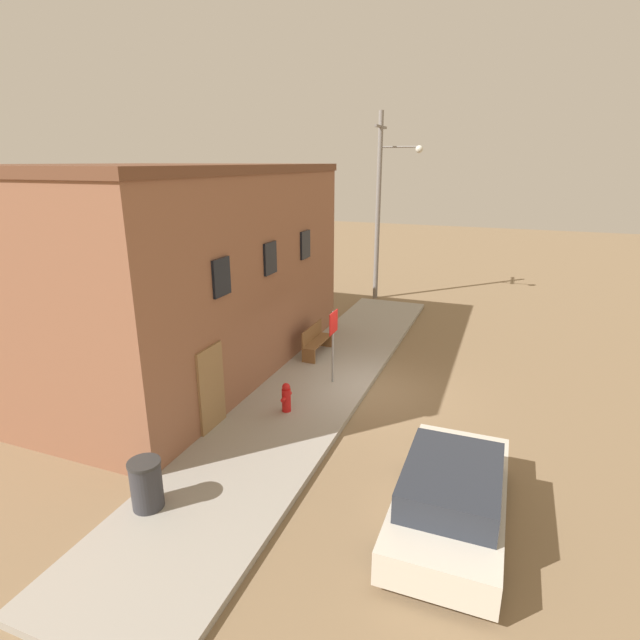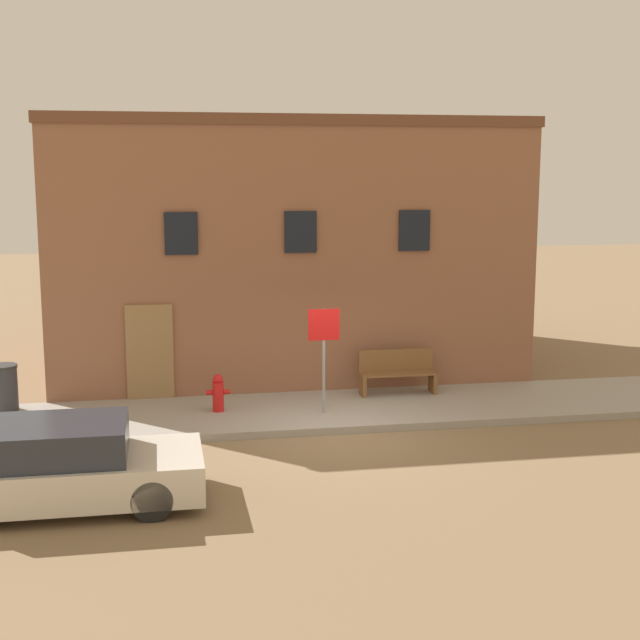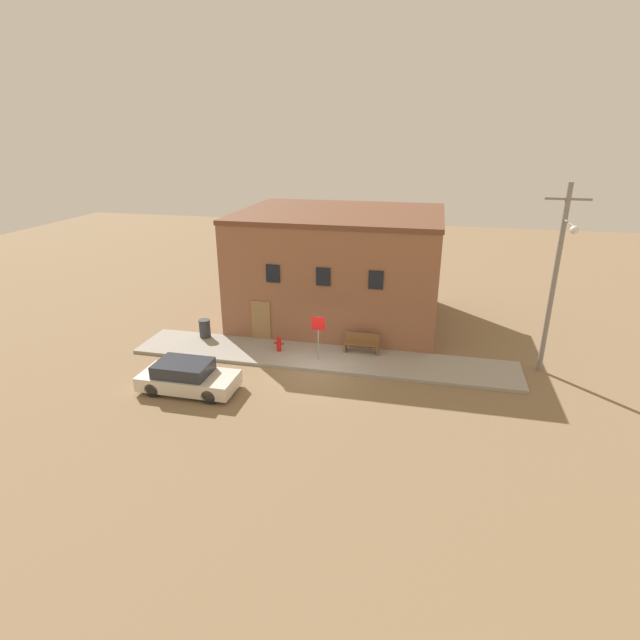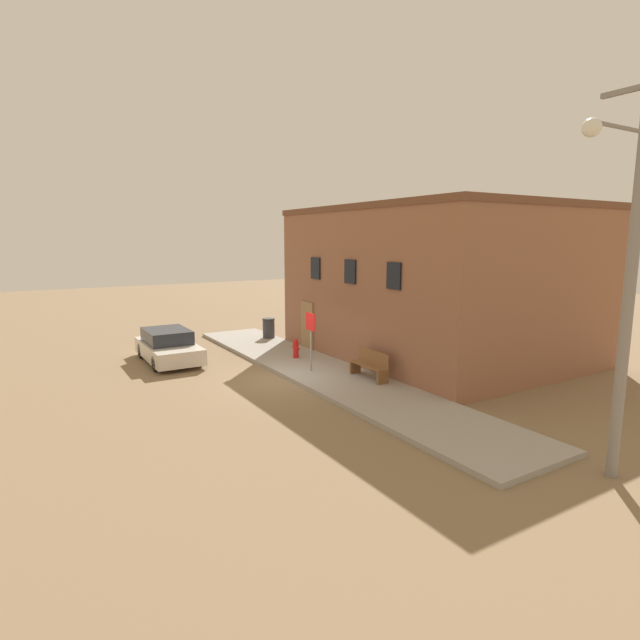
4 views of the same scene
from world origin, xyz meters
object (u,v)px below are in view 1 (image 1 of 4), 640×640
(trash_bin, at_px, (146,484))
(utility_pole, at_px, (381,201))
(bench, at_px, (316,340))
(stop_sign, at_px, (333,334))
(parked_car, at_px, (451,496))
(fire_hydrant, at_px, (286,397))

(trash_bin, bearing_deg, utility_pole, -0.24)
(trash_bin, bearing_deg, bench, -0.54)
(stop_sign, xyz_separation_m, bench, (1.89, 1.28, -1.02))
(bench, height_order, trash_bin, bench)
(stop_sign, height_order, utility_pole, utility_pole)
(parked_car, bearing_deg, utility_pole, 19.33)
(stop_sign, height_order, parked_car, stop_sign)
(fire_hydrant, xyz_separation_m, stop_sign, (2.10, -0.52, 1.10))
(fire_hydrant, height_order, utility_pole, utility_pole)
(bench, relative_size, trash_bin, 1.75)
(utility_pole, height_order, parked_car, utility_pole)
(fire_hydrant, relative_size, parked_car, 0.19)
(stop_sign, xyz_separation_m, trash_bin, (-6.42, 1.36, -1.01))
(stop_sign, bearing_deg, utility_pole, 7.27)
(fire_hydrant, distance_m, trash_bin, 4.40)
(trash_bin, height_order, utility_pole, utility_pole)
(bench, relative_size, parked_car, 0.41)
(parked_car, bearing_deg, bench, 38.10)
(utility_pole, bearing_deg, fire_hydrant, -176.39)
(fire_hydrant, height_order, bench, bench)
(stop_sign, bearing_deg, trash_bin, 168.06)
(fire_hydrant, height_order, stop_sign, stop_sign)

